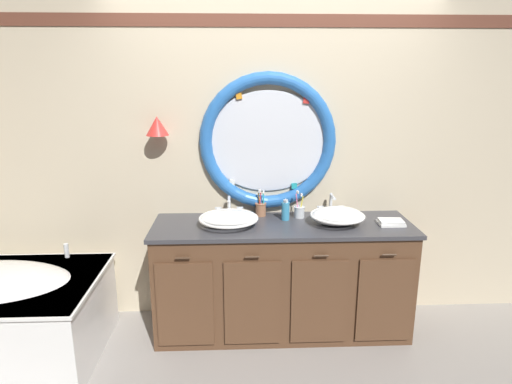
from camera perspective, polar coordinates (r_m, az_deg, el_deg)
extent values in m
plane|color=gray|center=(3.46, 2.82, -19.26)|extent=(14.00, 14.00, 0.00)
cube|color=beige|center=(3.51, 2.23, 4.36)|extent=(6.40, 0.08, 2.60)
cube|color=brown|center=(3.43, 2.47, 21.24)|extent=(6.27, 0.01, 0.09)
ellipsoid|color=silver|center=(3.43, 1.54, 6.49)|extent=(0.96, 0.02, 0.78)
torus|color=#2866B7|center=(3.42, 1.55, 6.47)|extent=(1.06, 0.10, 1.06)
cube|color=teal|center=(3.49, 9.43, 5.75)|extent=(0.05, 0.01, 0.05)
cube|color=red|center=(3.41, 6.49, 11.64)|extent=(0.05, 0.01, 0.05)
cube|color=orange|center=(3.37, -2.22, 12.26)|extent=(0.05, 0.01, 0.05)
cube|color=yellow|center=(3.41, -6.51, 6.98)|extent=(0.05, 0.01, 0.05)
cube|color=silver|center=(3.47, -3.10, 1.25)|extent=(0.05, 0.01, 0.05)
cube|color=teal|center=(3.51, 4.95, 0.78)|extent=(0.05, 0.01, 0.05)
cylinder|color=#4C3823|center=(3.42, -12.50, 8.75)|extent=(0.02, 0.09, 0.02)
cone|color=red|center=(3.38, -12.62, 8.32)|extent=(0.17, 0.17, 0.14)
cube|color=brown|center=(3.48, 3.35, -11.09)|extent=(1.90, 0.58, 0.84)
cube|color=#38383D|center=(3.31, 3.46, -4.34)|extent=(1.93, 0.61, 0.03)
cube|color=#38383D|center=(3.60, 3.00, -4.00)|extent=(1.90, 0.02, 0.11)
cube|color=brown|center=(3.24, -9.14, -14.18)|extent=(0.40, 0.02, 0.64)
cylinder|color=#422D1E|center=(3.07, -9.44, -8.42)|extent=(0.10, 0.01, 0.01)
cube|color=brown|center=(3.22, -0.46, -14.18)|extent=(0.40, 0.02, 0.64)
cylinder|color=#422D1E|center=(3.05, -0.47, -8.39)|extent=(0.10, 0.01, 0.01)
cube|color=brown|center=(3.27, 8.13, -13.88)|extent=(0.40, 0.02, 0.64)
cylinder|color=#422D1E|center=(3.10, 8.41, -8.15)|extent=(0.10, 0.01, 0.01)
cube|color=brown|center=(3.38, 16.27, -13.31)|extent=(0.40, 0.02, 0.64)
cylinder|color=#422D1E|center=(3.22, 16.81, -7.75)|extent=(0.10, 0.01, 0.01)
cylinder|color=silver|center=(3.72, -23.24, -6.95)|extent=(0.04, 0.04, 0.11)
ellipsoid|color=white|center=(3.25, -3.55, -3.44)|extent=(0.42, 0.28, 0.11)
torus|color=white|center=(3.25, -3.55, -3.40)|extent=(0.44, 0.44, 0.02)
cylinder|color=silver|center=(3.25, -3.55, -3.40)|extent=(0.03, 0.03, 0.01)
ellipsoid|color=white|center=(3.32, 10.45, -3.04)|extent=(0.39, 0.28, 0.13)
torus|color=white|center=(3.32, 10.45, -2.98)|extent=(0.41, 0.41, 0.02)
cylinder|color=silver|center=(3.32, 10.45, -2.98)|extent=(0.03, 0.03, 0.01)
cylinder|color=silver|center=(3.49, -3.47, -2.89)|extent=(0.05, 0.05, 0.02)
cylinder|color=silver|center=(3.47, -3.49, -1.71)|extent=(0.02, 0.02, 0.13)
sphere|color=silver|center=(3.45, -3.50, -0.68)|extent=(0.03, 0.03, 0.03)
cylinder|color=silver|center=(3.40, -3.52, -0.92)|extent=(0.02, 0.10, 0.02)
cylinder|color=silver|center=(3.49, -4.88, -2.59)|extent=(0.04, 0.04, 0.06)
cylinder|color=silver|center=(3.48, -2.06, -2.56)|extent=(0.04, 0.04, 0.06)
cube|color=silver|center=(3.48, -4.89, -2.05)|extent=(0.05, 0.01, 0.01)
cube|color=silver|center=(3.47, -2.07, -2.02)|extent=(0.05, 0.01, 0.01)
cylinder|color=silver|center=(3.57, 9.56, -2.69)|extent=(0.05, 0.05, 0.02)
cylinder|color=silver|center=(3.54, 9.62, -1.43)|extent=(0.02, 0.02, 0.14)
sphere|color=silver|center=(3.52, 9.67, -0.32)|extent=(0.03, 0.03, 0.03)
cylinder|color=silver|center=(3.46, 9.88, -0.60)|extent=(0.02, 0.13, 0.02)
cylinder|color=silver|center=(3.54, 8.27, -2.40)|extent=(0.04, 0.04, 0.06)
cylinder|color=silver|center=(3.58, 10.87, -2.35)|extent=(0.04, 0.04, 0.06)
cube|color=silver|center=(3.53, 8.29, -1.88)|extent=(0.05, 0.01, 0.01)
cube|color=silver|center=(3.57, 10.90, -1.83)|extent=(0.05, 0.01, 0.01)
cylinder|color=#996647|center=(3.47, 0.61, -2.28)|extent=(0.08, 0.08, 0.10)
torus|color=#996647|center=(3.46, 0.61, -1.49)|extent=(0.09, 0.09, 0.01)
cylinder|color=#19ADB2|center=(3.46, 0.97, -1.52)|extent=(0.01, 0.02, 0.17)
cube|color=white|center=(3.43, 0.98, 0.02)|extent=(0.02, 0.02, 0.02)
cylinder|color=orange|center=(3.47, 0.47, -1.49)|extent=(0.03, 0.03, 0.17)
cube|color=white|center=(3.44, 0.47, 0.03)|extent=(0.02, 0.02, 0.03)
cylinder|color=#E0383D|center=(3.44, 0.50, -1.51)|extent=(0.02, 0.02, 0.18)
cube|color=white|center=(3.42, 0.51, 0.11)|extent=(0.02, 0.02, 0.02)
cylinder|color=silver|center=(3.45, 5.61, -2.61)|extent=(0.08, 0.08, 0.08)
torus|color=silver|center=(3.43, 5.62, -1.93)|extent=(0.09, 0.09, 0.01)
cylinder|color=yellow|center=(3.43, 5.84, -1.82)|extent=(0.03, 0.02, 0.16)
cube|color=white|center=(3.41, 5.88, -0.36)|extent=(0.02, 0.02, 0.02)
cylinder|color=pink|center=(3.43, 5.34, -1.66)|extent=(0.03, 0.03, 0.18)
cube|color=white|center=(3.40, 5.38, -0.02)|extent=(0.02, 0.02, 0.02)
cylinder|color=#388EBC|center=(3.37, 3.82, -2.48)|extent=(0.06, 0.06, 0.14)
cylinder|color=silver|center=(3.35, 3.84, -1.19)|extent=(0.04, 0.04, 0.02)
cylinder|color=silver|center=(3.33, 3.88, -1.04)|extent=(0.01, 0.04, 0.01)
cube|color=white|center=(3.43, 17.00, -3.90)|extent=(0.19, 0.14, 0.02)
cube|color=white|center=(3.42, 17.03, -3.60)|extent=(0.18, 0.14, 0.02)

